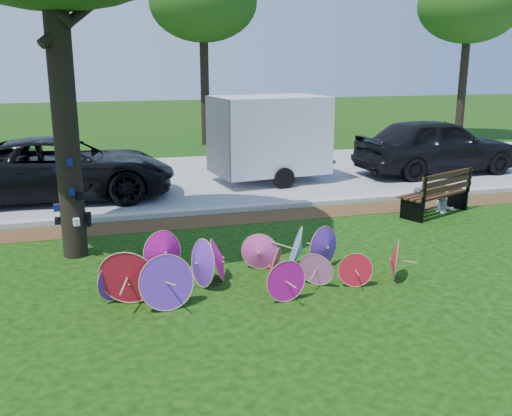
{
  "coord_description": "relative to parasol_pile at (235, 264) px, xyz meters",
  "views": [
    {
      "loc": [
        -2.3,
        -7.63,
        3.5
      ],
      "look_at": [
        0.5,
        2.0,
        0.9
      ],
      "focal_mm": 40.0,
      "sensor_mm": 36.0,
      "label": 1
    }
  ],
  "objects": [
    {
      "name": "cargo_trailer",
      "position": [
        2.95,
        7.55,
        1.03
      ],
      "size": [
        3.36,
        2.35,
        2.81
      ],
      "primitive_type": "cube",
      "rotation": [
        0.0,
        0.0,
        0.12
      ],
      "color": "silver",
      "rests_on": "ground"
    },
    {
      "name": "ground",
      "position": [
        0.23,
        -0.66,
        -0.37
      ],
      "size": [
        90.0,
        90.0,
        0.0
      ],
      "primitive_type": "plane",
      "color": "black",
      "rests_on": "ground"
    },
    {
      "name": "bg_trees",
      "position": [
        2.55,
        14.56,
        5.39
      ],
      "size": [
        27.52,
        6.33,
        7.4
      ],
      "color": "black",
      "rests_on": "ground"
    },
    {
      "name": "person_right",
      "position": [
        5.9,
        3.06,
        0.17
      ],
      "size": [
        0.59,
        0.5,
        1.08
      ],
      "primitive_type": "imported",
      "rotation": [
        0.0,
        0.0,
        -0.17
      ],
      "color": "silver",
      "rests_on": "ground"
    },
    {
      "name": "park_bench",
      "position": [
        5.55,
        3.01,
        0.14
      ],
      "size": [
        2.11,
        1.45,
        1.03
      ],
      "primitive_type": null,
      "rotation": [
        0.0,
        0.0,
        0.39
      ],
      "color": "black",
      "rests_on": "ground"
    },
    {
      "name": "street",
      "position": [
        0.23,
        8.69,
        -0.37
      ],
      "size": [
        90.0,
        8.0,
        0.01
      ],
      "primitive_type": "cube",
      "color": "gray",
      "rests_on": "ground"
    },
    {
      "name": "black_van",
      "position": [
        -2.83,
        7.03,
        0.42
      ],
      "size": [
        5.91,
        3.08,
        1.59
      ],
      "primitive_type": "imported",
      "rotation": [
        0.0,
        0.0,
        1.49
      ],
      "color": "black",
      "rests_on": "ground"
    },
    {
      "name": "parasol_pile",
      "position": [
        0.0,
        0.0,
        0.0
      ],
      "size": [
        4.99,
        1.96,
        0.88
      ],
      "color": "red",
      "rests_on": "ground"
    },
    {
      "name": "mulch_strip",
      "position": [
        0.23,
        3.84,
        -0.37
      ],
      "size": [
        90.0,
        1.0,
        0.01
      ],
      "primitive_type": "cube",
      "color": "#472D16",
      "rests_on": "ground"
    },
    {
      "name": "curb",
      "position": [
        0.23,
        4.54,
        -0.31
      ],
      "size": [
        90.0,
        0.3,
        0.12
      ],
      "primitive_type": "cube",
      "color": "#B7B5AD",
      "rests_on": "ground"
    },
    {
      "name": "dark_pickup",
      "position": [
        8.4,
        7.31,
        0.52
      ],
      "size": [
        5.34,
        2.42,
        1.78
      ],
      "primitive_type": "imported",
      "rotation": [
        0.0,
        0.0,
        1.63
      ],
      "color": "black",
      "rests_on": "ground"
    },
    {
      "name": "person_left",
      "position": [
        5.2,
        3.06,
        0.24
      ],
      "size": [
        0.52,
        0.41,
        1.23
      ],
      "primitive_type": "imported",
      "rotation": [
        0.0,
        0.0,
        0.3
      ],
      "color": "#3C4552",
      "rests_on": "ground"
    }
  ]
}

